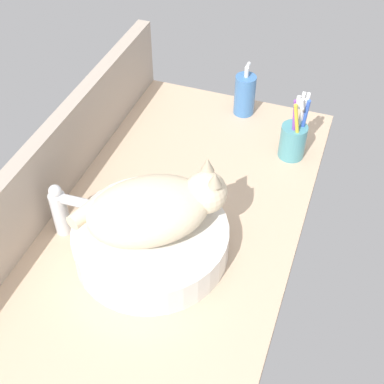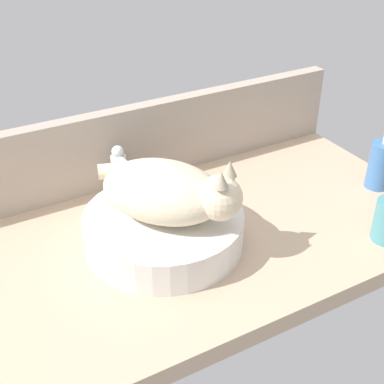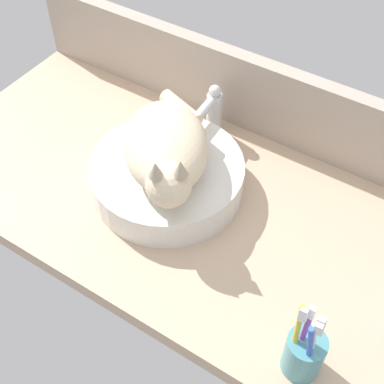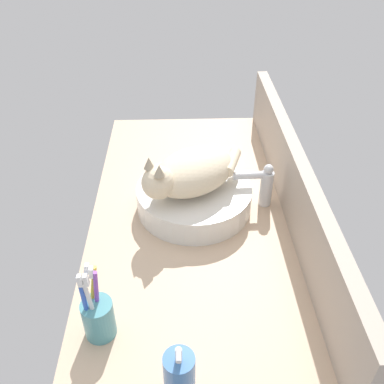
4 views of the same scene
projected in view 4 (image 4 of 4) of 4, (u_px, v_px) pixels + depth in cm
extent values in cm
cube|color=tan|center=(194.00, 220.00, 123.05)|extent=(117.45, 58.27, 4.00)
cube|color=#AD9E8E|center=(294.00, 186.00, 116.86)|extent=(117.45, 3.60, 19.09)
cylinder|color=silver|center=(194.00, 197.00, 122.45)|extent=(32.71, 32.71, 7.24)
ellipsoid|color=beige|center=(194.00, 171.00, 116.95)|extent=(28.69, 30.19, 11.00)
sphere|color=beige|center=(158.00, 183.00, 110.04)|extent=(8.80, 8.80, 8.80)
cone|color=tan|center=(159.00, 170.00, 104.92)|extent=(2.80, 2.80, 3.20)
cone|color=tan|center=(149.00, 163.00, 107.63)|extent=(2.80, 2.80, 3.20)
cylinder|color=beige|center=(232.00, 162.00, 119.67)|extent=(11.45, 6.48, 3.20)
cylinder|color=silver|center=(266.00, 189.00, 122.66)|extent=(3.60, 3.60, 11.00)
cylinder|color=silver|center=(250.00, 175.00, 119.38)|extent=(2.65, 10.09, 2.20)
sphere|color=silver|center=(269.00, 169.00, 118.62)|extent=(2.80, 2.80, 2.80)
cylinder|color=#3F72B2|center=(179.00, 377.00, 76.78)|extent=(5.76, 5.76, 11.56)
cylinder|color=silver|center=(179.00, 354.00, 72.45)|extent=(1.20, 1.20, 2.80)
cylinder|color=silver|center=(179.00, 356.00, 70.65)|extent=(2.20, 1.00, 1.00)
cylinder|color=teal|center=(99.00, 319.00, 88.22)|extent=(6.60, 6.60, 9.09)
cylinder|color=yellow|center=(93.00, 298.00, 87.05)|extent=(2.33, 3.70, 16.93)
cube|color=white|center=(86.00, 269.00, 81.93)|extent=(1.41, 1.19, 2.59)
cylinder|color=white|center=(92.00, 309.00, 84.89)|extent=(2.11, 2.69, 17.02)
cube|color=white|center=(86.00, 280.00, 79.77)|extent=(1.37, 1.05, 2.55)
cylinder|color=purple|center=(97.00, 301.00, 86.46)|extent=(0.99, 2.30, 17.02)
cube|color=white|center=(91.00, 272.00, 81.34)|extent=(1.21, 1.00, 2.46)
cylinder|color=blue|center=(87.00, 309.00, 84.79)|extent=(2.69, 1.88, 17.02)
cube|color=white|center=(80.00, 281.00, 79.67)|extent=(1.45, 0.94, 2.56)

